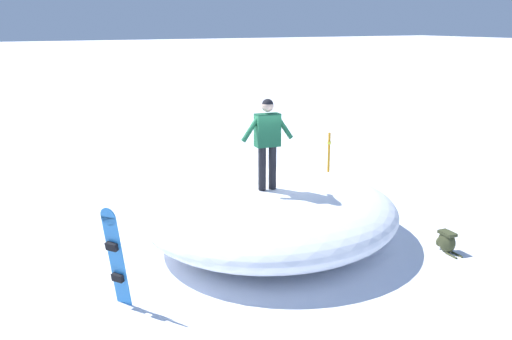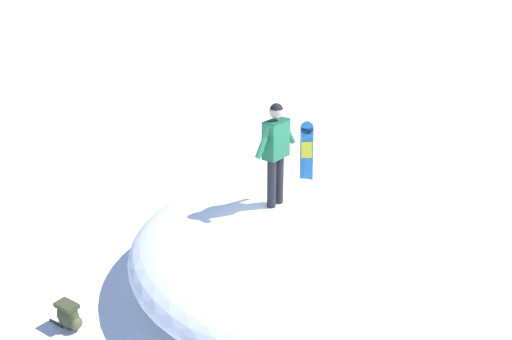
% 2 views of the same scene
% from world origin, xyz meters
% --- Properties ---
extents(ground, '(240.00, 240.00, 0.00)m').
position_xyz_m(ground, '(0.00, 0.00, 0.00)').
color(ground, white).
extents(snow_mound, '(7.04, 7.00, 1.15)m').
position_xyz_m(snow_mound, '(0.06, 0.57, 0.58)').
color(snow_mound, white).
rests_on(snow_mound, ground).
extents(snowboarder_standing, '(0.99, 0.27, 1.63)m').
position_xyz_m(snowboarder_standing, '(0.36, 0.90, 2.11)').
color(snowboarder_standing, black).
rests_on(snowboarder_standing, snow_mound).
extents(snowboard_primary_upright, '(0.37, 0.37, 1.57)m').
position_xyz_m(snowboard_primary_upright, '(3.39, 1.81, 0.81)').
color(snowboard_primary_upright, '#2672BF').
rests_on(snowboard_primary_upright, ground).
extents(backpack_near, '(0.51, 0.42, 0.37)m').
position_xyz_m(backpack_near, '(-0.98, -3.02, 0.19)').
color(backpack_near, '#383D23').
rests_on(backpack_near, ground).
extents(backpack_far, '(0.26, 0.58, 0.39)m').
position_xyz_m(backpack_far, '(-2.45, 2.57, 0.20)').
color(backpack_far, '#383D23').
rests_on(backpack_far, ground).
extents(trail_marker_pole, '(0.10, 0.10, 1.42)m').
position_xyz_m(trail_marker_pole, '(-2.96, -1.86, 0.75)').
color(trail_marker_pole, orange).
rests_on(trail_marker_pole, ground).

